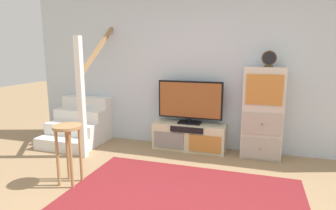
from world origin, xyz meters
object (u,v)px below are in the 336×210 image
side_cabinet (262,113)px  media_console (189,137)px  desk_clock (269,59)px  bar_stool_near (68,141)px  television (190,101)px

side_cabinet → media_console: bearing=-179.5°
side_cabinet → desk_clock: bearing=-20.2°
side_cabinet → bar_stool_near: size_ratio=1.86×
side_cabinet → bar_stool_near: side_cabinet is taller
media_console → television: size_ratio=1.12×
television → media_console: bearing=-90.0°
television → desk_clock: bearing=-1.4°
desk_clock → bar_stool_near: (-2.24, -1.60, -0.94)m
side_cabinet → desk_clock: (0.04, -0.01, 0.80)m
desk_clock → bar_stool_near: 2.91m
desk_clock → side_cabinet: bearing=159.8°
desk_clock → bar_stool_near: bearing=-144.4°
media_console → desk_clock: desk_clock is taller
television → bar_stool_near: 1.98m
television → bar_stool_near: (-1.09, -1.63, -0.26)m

